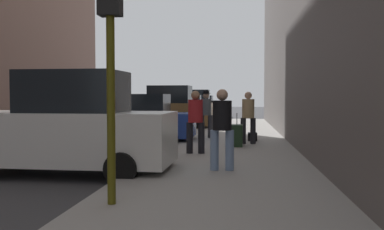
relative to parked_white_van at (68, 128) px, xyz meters
The scene contains 15 objects.
sidewalk 3.63m from the parked_white_van, 16.68° to the left, with size 4.00×40.00×0.15m, color gray.
parked_white_van is the anchor object (origin of this frame).
parked_blue_sedan 6.24m from the parked_white_van, 90.00° to the left, with size 4.21×2.08×1.79m.
parked_bronze_suv 12.67m from the parked_white_van, 90.00° to the left, with size 4.65×2.17×2.25m.
parked_gray_coupe 19.38m from the parked_white_van, 90.00° to the left, with size 4.25×2.16×1.79m.
parked_black_suv 25.93m from the parked_white_van, 90.00° to the left, with size 4.63×2.11×2.25m.
parked_red_hatchback 31.58m from the parked_white_van, 90.00° to the left, with size 4.25×2.16×1.79m.
fire_hydrant 6.64m from the parked_white_van, 74.20° to the left, with size 0.42×0.22×0.70m.
traffic_light 3.85m from the parked_white_van, 57.46° to the right, with size 0.32×0.32×3.60m.
pedestrian_in_tan_coat 6.56m from the parked_white_van, 52.82° to the left, with size 0.51×0.43×1.71m.
pedestrian_with_beanie 7.53m from the parked_white_van, 71.17° to the left, with size 0.51×0.42×1.78m.
pedestrian_in_jeans 3.33m from the parked_white_van, ahead, with size 0.51×0.41×1.71m.
pedestrian_in_red_jacket 3.66m from the parked_white_van, 47.11° to the left, with size 0.50×0.41×1.71m.
rolling_suitcase 5.77m from the parked_white_van, 51.16° to the left, with size 0.37×0.57×1.04m.
duffel_bag 7.53m from the parked_white_van, 56.50° to the left, with size 0.32×0.44×0.28m.
Camera 1 is at (6.34, -9.88, 1.71)m, focal length 40.00 mm.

